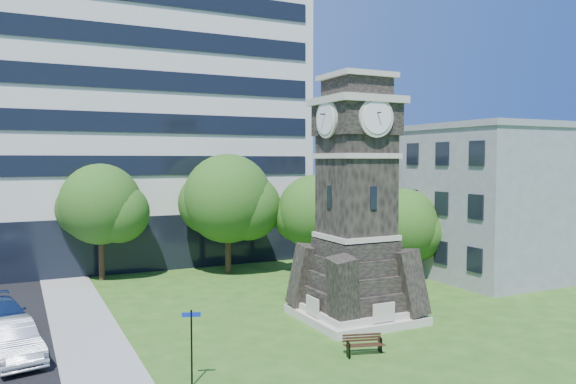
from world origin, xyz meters
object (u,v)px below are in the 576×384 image
clock_tower (356,214)px  park_bench (364,344)px  car_east_lot (517,274)px  street_sign (192,339)px  car_street_north (1,315)px  car_street_mid (11,341)px

clock_tower → park_bench: clock_tower is taller
car_east_lot → clock_tower: bearing=101.1°
street_sign → car_street_north: bearing=141.4°
car_street_mid → car_street_north: (-0.45, 4.72, -0.08)m
car_street_mid → car_east_lot: (29.29, 1.11, -0.14)m
clock_tower → car_street_north: size_ratio=2.51×
car_street_mid → park_bench: size_ratio=2.91×
car_east_lot → park_bench: car_east_lot is taller
clock_tower → car_street_mid: size_ratio=2.56×
clock_tower → car_street_north: bearing=160.4°
car_street_mid → car_street_north: bearing=83.3°
car_east_lot → park_bench: bearing=114.8°
park_bench → car_east_lot: bearing=38.9°
clock_tower → car_east_lot: clock_tower is taller
car_east_lot → street_sign: size_ratio=1.70×
car_street_north → park_bench: car_street_north is taller
car_street_mid → park_bench: bearing=-35.4°
car_street_mid → car_east_lot: 29.31m
car_street_mid → street_sign: size_ratio=1.75×
car_street_north → car_street_mid: bearing=-97.7°
clock_tower → park_bench: (-2.56, -4.61, -4.83)m
car_east_lot → park_bench: size_ratio=2.83×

